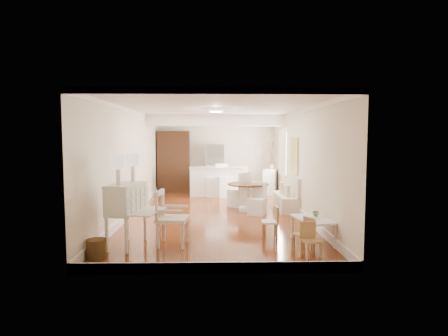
{
  "coord_description": "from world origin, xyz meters",
  "views": [
    {
      "loc": [
        -0.01,
        -10.03,
        2.07
      ],
      "look_at": [
        0.22,
        0.3,
        1.22
      ],
      "focal_mm": 30.0,
      "sensor_mm": 36.0,
      "label": 1
    }
  ],
  "objects_px": {
    "slip_chair_near": "(257,199)",
    "gustavian_armchair": "(173,218)",
    "secretary_bureau": "(127,215)",
    "fridge": "(224,168)",
    "kids_chair_a": "(303,234)",
    "pantry_cabinet": "(174,162)",
    "kids_chair_c": "(311,240)",
    "bar_stool_right": "(223,181)",
    "kids_chair_b": "(270,222)",
    "dining_table": "(248,197)",
    "kids_table": "(313,231)",
    "sideboard": "(271,182)",
    "bar_stool_left": "(213,181)",
    "wicker_basket": "(96,249)",
    "slip_chair_far": "(239,189)",
    "breakfast_counter": "(219,181)"
  },
  "relations": [
    {
      "from": "sideboard",
      "to": "gustavian_armchair",
      "type": "bearing_deg",
      "value": -96.37
    },
    {
      "from": "secretary_bureau",
      "to": "slip_chair_far",
      "type": "relative_size",
      "value": 1.16
    },
    {
      "from": "wicker_basket",
      "to": "secretary_bureau",
      "type": "bearing_deg",
      "value": 64.34
    },
    {
      "from": "secretary_bureau",
      "to": "sideboard",
      "type": "distance_m",
      "value": 7.46
    },
    {
      "from": "kids_table",
      "to": "bar_stool_left",
      "type": "bearing_deg",
      "value": 109.31
    },
    {
      "from": "sideboard",
      "to": "kids_chair_a",
      "type": "bearing_deg",
      "value": -75.99
    },
    {
      "from": "secretary_bureau",
      "to": "fridge",
      "type": "distance_m",
      "value": 7.44
    },
    {
      "from": "kids_chair_c",
      "to": "kids_table",
      "type": "bearing_deg",
      "value": 60.09
    },
    {
      "from": "bar_stool_right",
      "to": "fridge",
      "type": "height_order",
      "value": "fridge"
    },
    {
      "from": "kids_chair_b",
      "to": "slip_chair_far",
      "type": "height_order",
      "value": "slip_chair_far"
    },
    {
      "from": "wicker_basket",
      "to": "bar_stool_left",
      "type": "relative_size",
      "value": 0.31
    },
    {
      "from": "kids_chair_c",
      "to": "slip_chair_near",
      "type": "relative_size",
      "value": 0.72
    },
    {
      "from": "secretary_bureau",
      "to": "bar_stool_right",
      "type": "relative_size",
      "value": 1.05
    },
    {
      "from": "sideboard",
      "to": "kids_chair_c",
      "type": "bearing_deg",
      "value": -75.47
    },
    {
      "from": "slip_chair_far",
      "to": "gustavian_armchair",
      "type": "bearing_deg",
      "value": 20.74
    },
    {
      "from": "wicker_basket",
      "to": "dining_table",
      "type": "distance_m",
      "value": 5.07
    },
    {
      "from": "secretary_bureau",
      "to": "wicker_basket",
      "type": "relative_size",
      "value": 3.58
    },
    {
      "from": "kids_chair_b",
      "to": "slip_chair_near",
      "type": "bearing_deg",
      "value": -179.65
    },
    {
      "from": "kids_chair_c",
      "to": "slip_chair_far",
      "type": "relative_size",
      "value": 0.6
    },
    {
      "from": "dining_table",
      "to": "bar_stool_left",
      "type": "height_order",
      "value": "bar_stool_left"
    },
    {
      "from": "secretary_bureau",
      "to": "pantry_cabinet",
      "type": "relative_size",
      "value": 0.53
    },
    {
      "from": "kids_table",
      "to": "sideboard",
      "type": "height_order",
      "value": "sideboard"
    },
    {
      "from": "secretary_bureau",
      "to": "slip_chair_far",
      "type": "height_order",
      "value": "secretary_bureau"
    },
    {
      "from": "gustavian_armchair",
      "to": "kids_chair_c",
      "type": "distance_m",
      "value": 2.61
    },
    {
      "from": "kids_chair_a",
      "to": "pantry_cabinet",
      "type": "relative_size",
      "value": 0.27
    },
    {
      "from": "slip_chair_near",
      "to": "sideboard",
      "type": "xyz_separation_m",
      "value": [
        0.9,
        3.62,
        0.03
      ]
    },
    {
      "from": "bar_stool_right",
      "to": "kids_chair_c",
      "type": "bearing_deg",
      "value": -99.39
    },
    {
      "from": "pantry_cabinet",
      "to": "slip_chair_far",
      "type": "bearing_deg",
      "value": -54.26
    },
    {
      "from": "dining_table",
      "to": "bar_stool_left",
      "type": "distance_m",
      "value": 2.7
    },
    {
      "from": "bar_stool_right",
      "to": "slip_chair_near",
      "type": "bearing_deg",
      "value": -95.29
    },
    {
      "from": "bar_stool_left",
      "to": "kids_chair_b",
      "type": "bearing_deg",
      "value": -82.72
    },
    {
      "from": "gustavian_armchair",
      "to": "sideboard",
      "type": "relative_size",
      "value": 1.1
    },
    {
      "from": "kids_chair_a",
      "to": "kids_chair_b",
      "type": "relative_size",
      "value": 0.93
    },
    {
      "from": "slip_chair_near",
      "to": "gustavian_armchair",
      "type": "bearing_deg",
      "value": -99.52
    },
    {
      "from": "pantry_cabinet",
      "to": "kids_table",
      "type": "bearing_deg",
      "value": -63.53
    },
    {
      "from": "kids_table",
      "to": "kids_chair_a",
      "type": "height_order",
      "value": "kids_chair_a"
    },
    {
      "from": "wicker_basket",
      "to": "pantry_cabinet",
      "type": "xyz_separation_m",
      "value": [
        0.45,
        7.92,
        0.98
      ]
    },
    {
      "from": "gustavian_armchair",
      "to": "kids_table",
      "type": "height_order",
      "value": "gustavian_armchair"
    },
    {
      "from": "kids_chair_a",
      "to": "breakfast_counter",
      "type": "xyz_separation_m",
      "value": [
        -1.48,
        6.48,
        0.21
      ]
    },
    {
      "from": "secretary_bureau",
      "to": "kids_chair_c",
      "type": "distance_m",
      "value": 3.43
    },
    {
      "from": "wicker_basket",
      "to": "kids_chair_c",
      "type": "bearing_deg",
      "value": -0.86
    },
    {
      "from": "gustavian_armchair",
      "to": "bar_stool_left",
      "type": "distance_m",
      "value": 5.87
    },
    {
      "from": "wicker_basket",
      "to": "kids_chair_a",
      "type": "bearing_deg",
      "value": 5.68
    },
    {
      "from": "dining_table",
      "to": "kids_chair_a",
      "type": "bearing_deg",
      "value": -79.68
    },
    {
      "from": "gustavian_armchair",
      "to": "bar_stool_right",
      "type": "bearing_deg",
      "value": -4.71
    },
    {
      "from": "kids_table",
      "to": "kids_chair_c",
      "type": "distance_m",
      "value": 0.99
    },
    {
      "from": "secretary_bureau",
      "to": "bar_stool_right",
      "type": "bearing_deg",
      "value": 83.77
    },
    {
      "from": "sideboard",
      "to": "kids_table",
      "type": "bearing_deg",
      "value": -73.42
    },
    {
      "from": "gustavian_armchair",
      "to": "dining_table",
      "type": "height_order",
      "value": "gustavian_armchair"
    },
    {
      "from": "fridge",
      "to": "dining_table",
      "type": "bearing_deg",
      "value": -80.95
    }
  ]
}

